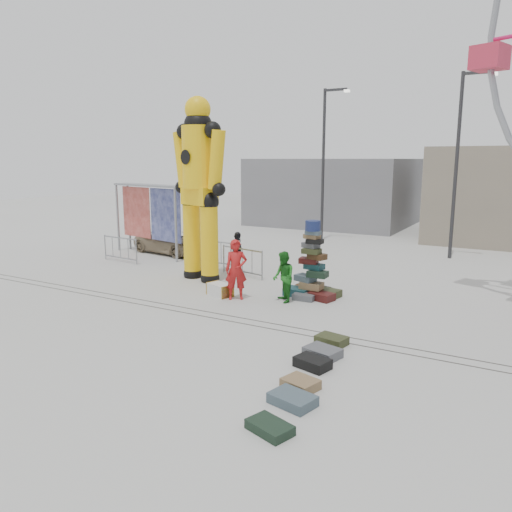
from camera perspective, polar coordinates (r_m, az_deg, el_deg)
The scene contains 23 objects.
ground at distance 12.94m, azimuth -1.41°, elevation -8.75°, with size 90.00×90.00×0.00m, color #9E9E99.
track_line_near at distance 13.42m, azimuth -0.08°, elevation -7.99°, with size 40.00×0.04×0.01m, color #47443F.
track_line_far at distance 13.75m, azimuth 0.75°, elevation -7.52°, with size 40.00×0.04×0.01m, color #47443F.
building_left at distance 34.75m, azimuth 8.88°, elevation 7.29°, with size 10.00×8.00×4.40m, color gray.
lamp_post_right at distance 23.65m, azimuth 22.21°, elevation 10.47°, with size 1.41×0.25×8.00m.
lamp_post_left at distance 27.40m, azimuth 7.89°, elevation 11.13°, with size 1.41×0.25×8.00m.
suitcase_tower at distance 16.15m, azimuth 6.44°, elevation -2.24°, with size 1.77×1.54×2.48m.
crash_test_dummy at distance 18.10m, azimuth -6.51°, elevation 8.33°, with size 2.68×1.18×6.74m.
banner_scaffold at distance 23.38m, azimuth -12.02°, elevation 6.03°, with size 4.55×1.60×3.25m.
steamer_trunk at distance 16.31m, azimuth -4.14°, elevation -3.86°, with size 0.85×0.49×0.40m, color silver.
row_case_0 at distance 12.27m, azimuth 8.63°, elevation -9.48°, with size 0.71×0.50×0.21m, color #353B1D.
row_case_1 at distance 11.51m, azimuth 7.61°, elevation -10.86°, with size 0.77×0.57×0.21m, color #56585D.
row_case_2 at distance 10.92m, azimuth 6.47°, elevation -12.04°, with size 0.73×0.49×0.22m, color black.
row_case_3 at distance 10.01m, azimuth 5.10°, elevation -14.34°, with size 0.65×0.52×0.19m, color olive.
row_case_4 at distance 9.42m, azimuth 4.19°, elevation -16.03°, with size 0.81×0.56×0.20m, color #455762.
row_case_5 at distance 8.58m, azimuth 1.59°, elevation -18.98°, with size 0.75×0.47×0.17m, color black.
barricade_dummy_a at distance 22.31m, azimuth -15.25°, elevation 0.75°, with size 2.00×0.10×1.10m, color gray, non-canonical shape.
barricade_dummy_b at distance 20.72m, azimuth -5.12°, elevation 0.33°, with size 2.00×0.10×1.10m, color gray, non-canonical shape.
barricade_dummy_c at distance 18.89m, azimuth -1.58°, elevation -0.68°, with size 2.00×0.10×1.10m, color gray, non-canonical shape.
pedestrian_red at distance 15.71m, azimuth -2.28°, elevation -1.57°, with size 0.70×0.46×1.91m, color #AD1818.
pedestrian_green at distance 15.44m, azimuth 3.15°, elevation -2.41°, with size 0.77×0.60×1.59m, color #1A6A1B.
pedestrian_black at distance 19.31m, azimuth -2.12°, elevation 0.38°, with size 0.96×0.40×1.63m, color black.
parked_suv at distance 23.83m, azimuth -9.54°, elevation 1.59°, with size 1.78×3.87×1.07m, color #8D7A5B.
Camera 1 is at (6.28, -10.43, 4.37)m, focal length 35.00 mm.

